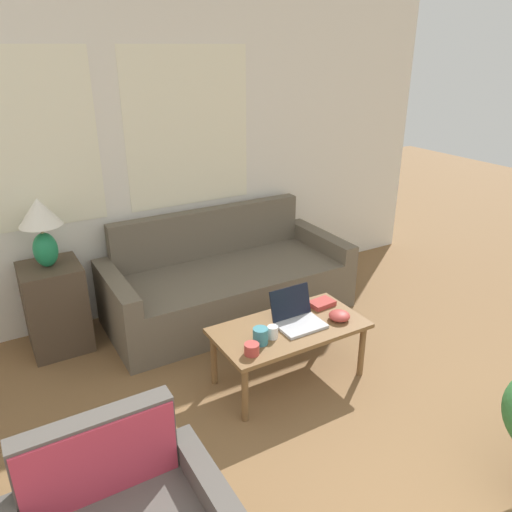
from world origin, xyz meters
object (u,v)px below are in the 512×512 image
Objects in this scene: laptop at (297,317)px; coffee_table at (289,332)px; book_red at (322,303)px; cup_yellow at (260,336)px; cup_navy at (252,349)px; cup_white at (273,332)px; couch at (226,283)px; snack_bowl at (339,316)px; table_lamp at (41,223)px.

coffee_table is at bearing -174.69° from laptop.
cup_yellow is at bearing -162.44° from book_red.
cup_navy is 0.23m from cup_white.
laptop is 3.30× the size of cup_navy.
couch reaches higher than snack_bowl.
laptop is 2.10× the size of snack_bowl.
cup_white is 0.57× the size of snack_bowl.
book_red is at bearing -73.53° from couch.
table_lamp is at bearing 123.29° from cup_navy.
couch is 1.12m from coffee_table.
cup_navy reaches higher than coffee_table.
table_lamp reaches higher than cup_white.
snack_bowl is at bearing -95.08° from book_red.
table_lamp reaches higher than snack_bowl.
cup_white is at bearing -102.24° from couch.
laptop is (0.06, 0.01, 0.10)m from coffee_table.
table_lamp is at bearing 136.34° from coffee_table.
coffee_table is at bearing -43.66° from table_lamp.
laptop is at bearing 14.16° from cup_yellow.
cup_navy is 0.74m from snack_bowl.
cup_navy is (0.92, -1.40, -0.56)m from table_lamp.
couch is 1.04m from book_red.
cup_yellow is 1.28× the size of cup_white.
cup_navy is at bearing -159.65° from book_red.
laptop is 0.35m from cup_yellow.
cup_yellow is 0.68m from book_red.
book_red is (0.65, 0.20, -0.04)m from cup_yellow.
laptop is at bearing 19.74° from cup_navy.
couch is 1.99× the size of coffee_table.
couch is 1.12m from laptop.
coffee_table is 11.06× the size of cup_navy.
snack_bowl is at bearing -3.95° from cup_white.
cup_yellow is (0.11, 0.08, 0.02)m from cup_navy.
laptop is 0.48m from cup_navy.
table_lamp is 1.66× the size of laptop.
cup_yellow reaches higher than snack_bowl.
couch reaches higher than cup_white.
cup_yellow reaches higher than coffee_table.
cup_white reaches higher than snack_bowl.
cup_white is (0.10, 0.02, -0.01)m from cup_yellow.
cup_white is at bearing -159.92° from coffee_table.
couch is 11.09× the size of book_red.
cup_white is at bearing 8.83° from cup_yellow.
table_lamp is 3.50× the size of snack_bowl.
coffee_table is 0.39m from book_red.
laptop reaches higher than cup_yellow.
couch is 1.59m from table_lamp.
book_red is (0.54, 0.19, -0.02)m from cup_white.
snack_bowl is at bearing -39.18° from table_lamp.
cup_white is at bearing -49.26° from table_lamp.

